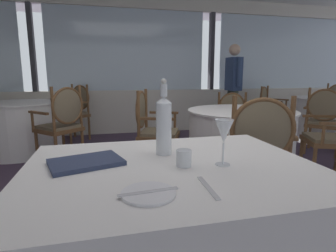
% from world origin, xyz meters
% --- Properties ---
extents(ground_plane, '(14.14, 14.14, 0.00)m').
position_xyz_m(ground_plane, '(0.00, 0.00, 0.00)').
color(ground_plane, '#47384C').
extents(window_wall_far, '(10.88, 0.14, 2.64)m').
position_xyz_m(window_wall_far, '(-0.00, 3.41, 1.06)').
color(window_wall_far, silver).
rests_on(window_wall_far, ground_plane).
extents(foreground_table, '(1.27, 0.98, 0.76)m').
position_xyz_m(foreground_table, '(-0.23, -0.94, 0.38)').
color(foreground_table, white).
rests_on(foreground_table, ground_plane).
extents(side_plate, '(0.18, 0.18, 0.01)m').
position_xyz_m(side_plate, '(-0.38, -1.21, 0.76)').
color(side_plate, white).
rests_on(side_plate, foreground_table).
extents(butter_knife, '(0.21, 0.04, 0.00)m').
position_xyz_m(butter_knife, '(-0.38, -1.21, 0.77)').
color(butter_knife, silver).
rests_on(butter_knife, foreground_table).
extents(dinner_fork, '(0.03, 0.20, 0.00)m').
position_xyz_m(dinner_fork, '(-0.16, -1.21, 0.76)').
color(dinner_fork, silver).
rests_on(dinner_fork, foreground_table).
extents(water_bottle, '(0.08, 0.08, 0.37)m').
position_xyz_m(water_bottle, '(-0.22, -0.76, 0.91)').
color(water_bottle, white).
rests_on(water_bottle, foreground_table).
extents(wine_glass, '(0.08, 0.08, 0.20)m').
position_xyz_m(wine_glass, '(-0.01, -0.99, 0.91)').
color(wine_glass, white).
rests_on(wine_glass, foreground_table).
extents(water_tumbler, '(0.07, 0.07, 0.07)m').
position_xyz_m(water_tumbler, '(-0.18, -0.97, 0.79)').
color(water_tumbler, white).
rests_on(water_tumbler, foreground_table).
extents(menu_book, '(0.35, 0.29, 0.02)m').
position_xyz_m(menu_book, '(-0.60, -0.84, 0.77)').
color(menu_book, '#2D3856').
rests_on(menu_book, foreground_table).
extents(background_table_0, '(1.16, 1.16, 0.76)m').
position_xyz_m(background_table_0, '(-1.72, 2.30, 0.38)').
color(background_table_0, white).
rests_on(background_table_0, ground_plane).
extents(dining_chair_0_0, '(0.66, 0.66, 0.98)m').
position_xyz_m(dining_chair_0_0, '(-1.00, 3.00, 0.57)').
color(dining_chair_0_0, brown).
rests_on(dining_chair_0_0, ground_plane).
extents(dining_chair_0_3, '(0.66, 0.66, 1.02)m').
position_xyz_m(dining_chair_0_3, '(-1.02, 1.57, 0.59)').
color(dining_chair_0_3, brown).
rests_on(dining_chair_0_3, ground_plane).
extents(background_table_1, '(1.22, 1.22, 0.76)m').
position_xyz_m(background_table_1, '(1.01, 0.73, 0.38)').
color(background_table_1, white).
rests_on(background_table_1, ground_plane).
extents(dining_chair_1_0, '(0.63, 0.60, 0.89)m').
position_xyz_m(dining_chair_1_0, '(1.38, 1.69, 0.52)').
color(dining_chair_1_0, brown).
rests_on(dining_chair_1_0, ground_plane).
extents(dining_chair_1_1, '(0.60, 0.63, 0.98)m').
position_xyz_m(dining_chair_1_1, '(0.04, 1.10, 0.57)').
color(dining_chair_1_1, brown).
rests_on(dining_chair_1_1, ground_plane).
extents(dining_chair_1_2, '(0.63, 0.60, 1.01)m').
position_xyz_m(dining_chair_1_2, '(0.63, -0.24, 0.58)').
color(dining_chair_1_2, brown).
rests_on(dining_chair_1_2, ground_plane).
extents(background_table_3, '(1.25, 1.25, 0.76)m').
position_xyz_m(background_table_3, '(3.35, 1.87, 0.38)').
color(background_table_3, white).
rests_on(background_table_3, ground_plane).
extents(dining_chair_3_0, '(0.66, 0.65, 0.93)m').
position_xyz_m(dining_chair_3_0, '(2.66, 2.67, 0.54)').
color(dining_chair_3_0, brown).
rests_on(dining_chair_3_0, ground_plane).
extents(dining_chair_3_1, '(0.65, 0.66, 0.97)m').
position_xyz_m(dining_chair_3_1, '(2.56, 1.18, 0.56)').
color(dining_chair_3_1, brown).
rests_on(dining_chair_3_1, ground_plane).
extents(diner_person_0, '(0.22, 0.53, 1.73)m').
position_xyz_m(diner_person_0, '(1.98, 2.90, 0.99)').
color(diner_person_0, '#424C42').
rests_on(diner_person_0, ground_plane).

